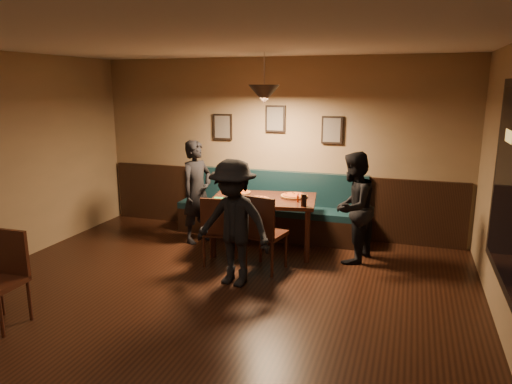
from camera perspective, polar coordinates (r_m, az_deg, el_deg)
floor at (r=4.86m, az=-9.76°, el=-16.48°), size 7.00×7.00×0.00m
ceiling at (r=4.27m, az=-11.25°, el=18.45°), size 7.00×7.00×0.00m
wall_back at (r=7.56m, az=2.41°, el=5.49°), size 6.00×0.00×6.00m
wainscot at (r=7.70m, az=2.28°, el=-1.20°), size 5.88×0.06×1.00m
booth_bench at (r=7.45m, az=1.70°, el=-1.67°), size 3.00×0.60×1.00m
picture_left at (r=7.80m, az=-4.06°, el=7.91°), size 0.32×0.04×0.42m
picture_center at (r=7.49m, az=2.37°, el=8.88°), size 0.32×0.04×0.42m
picture_right at (r=7.30m, az=9.22°, el=7.44°), size 0.32×0.04×0.42m
pendant_lamp at (r=6.55m, az=0.99°, el=11.82°), size 0.44×0.44×0.25m
dining_table at (r=6.83m, az=0.93°, el=-3.93°), size 1.60×1.17×0.79m
chair_near_left at (r=6.33m, az=-4.38°, el=-4.58°), size 0.48×0.48×0.95m
chair_near_right at (r=6.09m, az=1.23°, el=-4.89°), size 0.53×0.53×1.02m
diner_left at (r=7.19m, az=-7.18°, el=0.03°), size 0.55×0.67×1.57m
diner_right at (r=6.46m, az=11.68°, el=-1.86°), size 0.75×0.86×1.51m
diner_front at (r=5.59m, az=-2.77°, el=-3.80°), size 1.08×0.74×1.53m
pizza_a at (r=7.01m, az=-2.03°, el=-0.03°), size 0.39×0.39×0.04m
pizza_b at (r=6.57m, az=0.27°, el=-0.89°), size 0.37×0.37×0.04m
pizza_c at (r=6.77m, az=4.64°, el=-0.49°), size 0.39×0.39×0.04m
soda_glass at (r=6.28m, az=5.82°, el=-1.00°), size 0.08×0.08×0.17m
tabasco_bottle at (r=6.50m, az=5.10°, el=-0.74°), size 0.04×0.04×0.11m
napkin_a at (r=7.15m, az=-3.38°, el=0.08°), size 0.15×0.15×0.01m
napkin_b at (r=6.73m, az=-4.59°, el=-0.75°), size 0.15×0.15×0.01m
cutlery_set at (r=6.41m, az=-0.67°, el=-1.39°), size 0.18×0.02×0.00m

